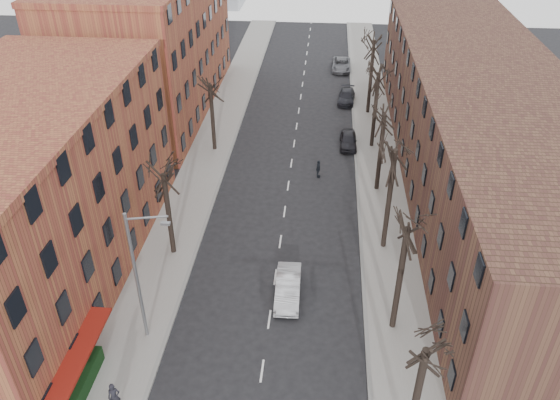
% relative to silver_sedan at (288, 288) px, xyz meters
% --- Properties ---
extents(sidewalk_left, '(4.00, 90.00, 0.15)m').
position_rel_silver_sedan_xyz_m(sidewalk_left, '(-9.00, 20.80, -0.67)').
color(sidewalk_left, gray).
rests_on(sidewalk_left, ground).
extents(sidewalk_right, '(4.00, 90.00, 0.15)m').
position_rel_silver_sedan_xyz_m(sidewalk_right, '(7.00, 20.80, -0.67)').
color(sidewalk_right, gray).
rests_on(sidewalk_right, ground).
extents(building_left_near, '(12.00, 26.00, 12.00)m').
position_rel_silver_sedan_xyz_m(building_left_near, '(-17.00, 0.80, 5.25)').
color(building_left_near, brown).
rests_on(building_left_near, ground).
extents(building_left_far, '(12.00, 28.00, 14.00)m').
position_rel_silver_sedan_xyz_m(building_left_far, '(-17.00, 29.80, 6.25)').
color(building_left_far, brown).
rests_on(building_left_far, ground).
extents(building_right, '(12.00, 50.00, 10.00)m').
position_rel_silver_sedan_xyz_m(building_right, '(15.00, 15.80, 4.25)').
color(building_right, '#523526').
rests_on(building_right, ground).
extents(awning_left, '(1.20, 7.00, 0.15)m').
position_rel_silver_sedan_xyz_m(awning_left, '(-10.40, -8.20, -0.75)').
color(awning_left, maroon).
rests_on(awning_left, ground).
extents(hedge, '(0.80, 6.00, 1.00)m').
position_rel_silver_sedan_xyz_m(hedge, '(-10.50, -9.20, -0.10)').
color(hedge, black).
rests_on(hedge, sidewalk_left).
extents(tree_right_b, '(5.20, 5.20, 10.80)m').
position_rel_silver_sedan_xyz_m(tree_right_b, '(6.60, -2.20, -0.75)').
color(tree_right_b, black).
rests_on(tree_right_b, ground).
extents(tree_right_c, '(5.20, 5.20, 11.60)m').
position_rel_silver_sedan_xyz_m(tree_right_c, '(6.60, 5.80, -0.75)').
color(tree_right_c, black).
rests_on(tree_right_c, ground).
extents(tree_right_d, '(5.20, 5.20, 10.00)m').
position_rel_silver_sedan_xyz_m(tree_right_d, '(6.60, 13.80, -0.75)').
color(tree_right_d, black).
rests_on(tree_right_d, ground).
extents(tree_right_e, '(5.20, 5.20, 10.80)m').
position_rel_silver_sedan_xyz_m(tree_right_e, '(6.60, 21.80, -0.75)').
color(tree_right_e, black).
rests_on(tree_right_e, ground).
extents(tree_right_f, '(5.20, 5.20, 11.60)m').
position_rel_silver_sedan_xyz_m(tree_right_f, '(6.60, 29.80, -0.75)').
color(tree_right_f, black).
rests_on(tree_right_f, ground).
extents(tree_left_a, '(5.20, 5.20, 9.50)m').
position_rel_silver_sedan_xyz_m(tree_left_a, '(-8.60, 3.80, -0.75)').
color(tree_left_a, black).
rests_on(tree_left_a, ground).
extents(tree_left_b, '(5.20, 5.20, 9.50)m').
position_rel_silver_sedan_xyz_m(tree_left_b, '(-8.60, 19.80, -0.75)').
color(tree_left_b, black).
rests_on(tree_left_b, ground).
extents(streetlight, '(2.45, 0.22, 9.03)m').
position_rel_silver_sedan_xyz_m(streetlight, '(-8.03, -4.20, 4.27)').
color(streetlight, slate).
rests_on(streetlight, ground).
extents(silver_sedan, '(1.68, 4.56, 1.49)m').
position_rel_silver_sedan_xyz_m(silver_sedan, '(0.00, 0.00, 0.00)').
color(silver_sedan, '#B4B6BC').
rests_on(silver_sedan, ground).
extents(parked_car_near, '(1.64, 4.06, 1.38)m').
position_rel_silver_sedan_xyz_m(parked_car_near, '(4.30, 21.65, -0.05)').
color(parked_car_near, black).
rests_on(parked_car_near, ground).
extents(parked_car_mid, '(2.17, 4.58, 1.29)m').
position_rel_silver_sedan_xyz_m(parked_car_mid, '(4.30, 32.72, -0.10)').
color(parked_car_mid, black).
rests_on(parked_car_mid, ground).
extents(parked_car_far, '(2.43, 5.18, 1.43)m').
position_rel_silver_sedan_xyz_m(parked_car_far, '(3.77, 43.36, -0.03)').
color(parked_car_far, '#5B5C63').
rests_on(parked_car_far, ground).
extents(pedestrian_a, '(0.73, 0.60, 1.72)m').
position_rel_silver_sedan_xyz_m(pedestrian_a, '(-8.32, -9.31, 0.26)').
color(pedestrian_a, black).
rests_on(pedestrian_a, sidewalk_left).
extents(pedestrian_crossing, '(0.45, 0.99, 1.65)m').
position_rel_silver_sedan_xyz_m(pedestrian_crossing, '(1.54, 15.51, 0.08)').
color(pedestrian_crossing, black).
rests_on(pedestrian_crossing, ground).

